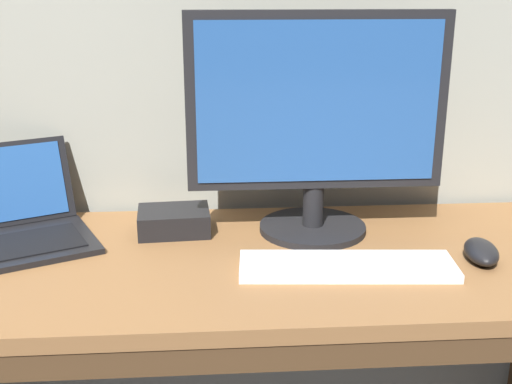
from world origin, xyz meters
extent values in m
cube|color=olive|center=(0.00, 0.00, 0.71)|extent=(1.73, 0.59, 0.03)
cube|color=#4E351E|center=(0.00, -0.28, 0.67)|extent=(1.66, 0.02, 0.05)
cube|color=black|center=(-0.43, 0.07, 0.74)|extent=(0.40, 0.35, 0.01)
cube|color=black|center=(-0.42, 0.06, 0.74)|extent=(0.31, 0.25, 0.00)
cylinder|color=black|center=(0.22, 0.13, 0.74)|extent=(0.24, 0.24, 0.01)
cylinder|color=black|center=(0.22, 0.13, 0.79)|extent=(0.05, 0.05, 0.09)
cube|color=black|center=(0.22, 0.12, 1.03)|extent=(0.56, 0.03, 0.38)
cube|color=#28569E|center=(0.22, 0.11, 1.03)|extent=(0.51, 0.00, 0.34)
cube|color=white|center=(0.26, -0.08, 0.74)|extent=(0.43, 0.15, 0.02)
cube|color=silver|center=(0.26, -0.08, 0.75)|extent=(0.40, 0.13, 0.00)
ellipsoid|color=black|center=(0.54, -0.05, 0.75)|extent=(0.08, 0.13, 0.04)
cube|color=black|center=(-0.09, 0.15, 0.76)|extent=(0.17, 0.13, 0.05)
camera|label=1|loc=(0.00, -1.23, 1.27)|focal=45.47mm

